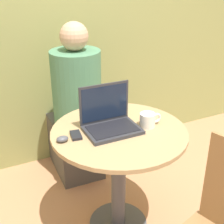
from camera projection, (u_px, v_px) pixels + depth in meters
The scene contains 8 objects.
ground_plane at pixel (118, 224), 2.13m from camera, with size 12.00×12.00×0.00m, color tan.
back_wall at pixel (58, 8), 2.42m from camera, with size 7.00×0.05×2.60m.
round_table at pixel (119, 156), 1.90m from camera, with size 0.80×0.80×0.73m.
laptop at pixel (109, 120), 1.81m from camera, with size 0.32×0.23×0.26m.
cell_phone at pixel (76, 135), 1.75m from camera, with size 0.07×0.11×0.02m.
computer_mouse at pixel (62, 139), 1.69m from camera, with size 0.07×0.05×0.03m.
coffee_cup at pixel (148, 120), 1.85m from camera, with size 0.14×0.09×0.08m.
person_seated at pixel (76, 116), 2.45m from camera, with size 0.37×0.57×1.26m.
Camera 1 is at (-0.75, -1.42, 1.60)m, focal length 50.00 mm.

